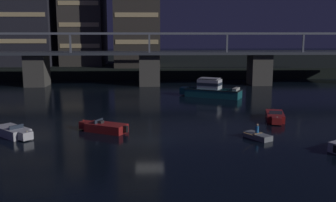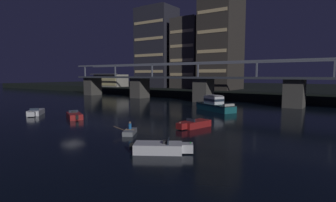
{
  "view_description": "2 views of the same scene",
  "coord_description": "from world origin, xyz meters",
  "views": [
    {
      "loc": [
        0.09,
        -32.85,
        9.36
      ],
      "look_at": [
        1.98,
        7.81,
        2.16
      ],
      "focal_mm": 41.48,
      "sensor_mm": 36.0,
      "label": 1
    },
    {
      "loc": [
        29.04,
        -20.71,
        6.34
      ],
      "look_at": [
        7.59,
        10.55,
        2.67
      ],
      "focal_mm": 28.49,
      "sensor_mm": 36.0,
      "label": 2
    }
  ],
  "objects": [
    {
      "name": "speedboat_near_center",
      "position": [
        -4.34,
        3.48,
        0.41
      ],
      "size": [
        4.92,
        3.45,
        1.16
      ],
      "color": "maroon",
      "rests_on": "ground"
    },
    {
      "name": "tower_west_tall",
      "position": [
        -14.68,
        56.5,
        13.34
      ],
      "size": [
        9.06,
        12.5,
        22.58
      ],
      "color": "#423D38",
      "rests_on": "far_riverbank"
    },
    {
      "name": "ground_plane",
      "position": [
        0.0,
        0.0,
        0.0
      ],
      "size": [
        400.0,
        400.0,
        0.0
      ],
      "primitive_type": "plane",
      "color": "black"
    },
    {
      "name": "river_bridge",
      "position": [
        0.0,
        36.63,
        4.03
      ],
      "size": [
        85.81,
        6.4,
        9.38
      ],
      "color": "#4C4944",
      "rests_on": "ground"
    },
    {
      "name": "speedboat_mid_center",
      "position": [
        16.47,
        -3.43,
        0.41
      ],
      "size": [
        4.84,
        3.69,
        1.16
      ],
      "color": "silver",
      "rests_on": "ground"
    },
    {
      "name": "tower_west_low",
      "position": [
        -27.39,
        54.54,
        15.88
      ],
      "size": [
        12.96,
        9.58,
        27.66
      ],
      "color": "#282833",
      "rests_on": "far_riverbank"
    },
    {
      "name": "tower_central",
      "position": [
        -2.52,
        52.6,
        15.62
      ],
      "size": [
        9.38,
        13.36,
        27.15
      ],
      "color": "#38332D",
      "rests_on": "far_riverbank"
    },
    {
      "name": "speedboat_near_right",
      "position": [
        -12.46,
        2.16,
        0.41
      ],
      "size": [
        4.45,
        4.32,
        1.16
      ],
      "color": "silver",
      "rests_on": "ground"
    },
    {
      "name": "dinghy_with_paddler",
      "position": [
        9.64,
        0.27,
        0.28
      ],
      "size": [
        2.71,
        2.8,
        1.36
      ],
      "color": "gray",
      "rests_on": "ground"
    },
    {
      "name": "speedboat_mid_left",
      "position": [
        13.55,
        7.52,
        0.41
      ],
      "size": [
        2.68,
        5.2,
        1.16
      ],
      "color": "maroon",
      "rests_on": "ground"
    },
    {
      "name": "far_riverbank",
      "position": [
        0.0,
        84.64,
        1.1
      ],
      "size": [
        240.0,
        80.0,
        2.2
      ],
      "primitive_type": "cube",
      "color": "black",
      "rests_on": "ground"
    },
    {
      "name": "waterfront_pavilion",
      "position": [
        -44.16,
        48.54,
        4.44
      ],
      "size": [
        12.4,
        7.4,
        4.7
      ],
      "color": "#B2AD9E",
      "rests_on": "far_riverbank"
    },
    {
      "name": "cabin_cruiser_near_left",
      "position": [
        9.06,
        23.23,
        1.05
      ],
      "size": [
        9.06,
        6.1,
        2.79
      ],
      "color": "#196066",
      "rests_on": "ground"
    }
  ]
}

